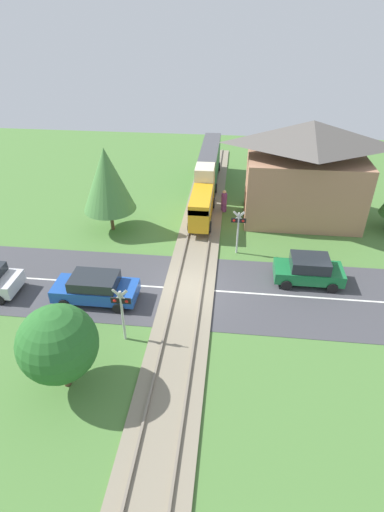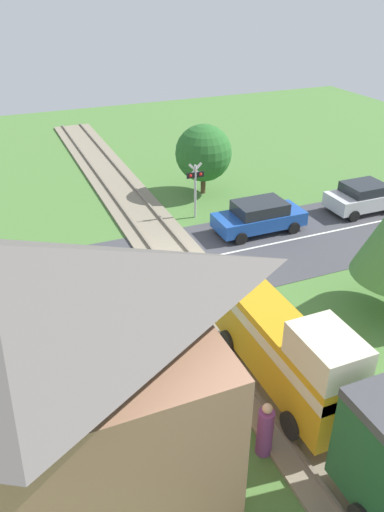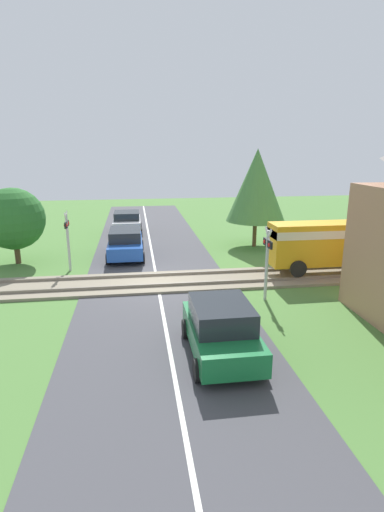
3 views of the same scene
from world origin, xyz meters
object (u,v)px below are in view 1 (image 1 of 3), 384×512
Objects in this scene: station_building at (306,174)px; pedestrian_by_station at (224,202)px; crossing_signal_east_approach at (238,227)px; train at (207,175)px; car_near_crossing at (95,288)px; crossing_signal_west_approach at (122,308)px; car_far_side at (309,270)px.

station_building is 5.04× the size of pedestrian_by_station.
crossing_signal_east_approach is 5.99m from pedestrian_by_station.
car_near_crossing is at bearing -109.02° from train.
crossing_signal_east_approach is 0.34× the size of station_building.
crossing_signal_west_approach is 0.34× the size of station_building.
crossing_signal_east_approach is at bearing 37.27° from car_near_crossing.
train is 8.59m from crossing_signal_east_approach.
car_near_crossing is at bearing -137.46° from station_building.
train reaches higher than car_far_side.
pedestrian_by_station is (1.48, -2.42, -1.10)m from train.
crossing_signal_west_approach is at bearing -98.78° from train.
train is at bearing 81.22° from crossing_signal_west_approach.
train is 7.74m from station_building.
car_far_side is 10.66m from crossing_signal_west_approach.
station_building is at bearing 49.59° from crossing_signal_east_approach.
crossing_signal_west_approach is at bearing -106.01° from pedestrian_by_station.
pedestrian_by_station is (-5.48, 0.60, -2.65)m from station_building.
pedestrian_by_station is at bearing 73.99° from crossing_signal_west_approach.
car_far_side is at bearing -58.99° from train.
station_building is at bearing 86.87° from car_far_side.
car_near_crossing is 16.08m from station_building.
station_building is at bearing -6.21° from pedestrian_by_station.
crossing_signal_east_approach is (5.06, 8.18, 0.00)m from crossing_signal_west_approach.
train is 16.58m from crossing_signal_west_approach.
car_far_side is (6.53, -10.86, -1.04)m from train.
pedestrian_by_station reaches higher than car_far_side.
station_building reaches higher than crossing_signal_east_approach.
crossing_signal_east_approach reaches higher than car_far_side.
station_building is 6.11m from pedestrian_by_station.
crossing_signal_east_approach is 1.71× the size of pedestrian_by_station.
crossing_signal_east_approach is 7.00m from station_building.
car_far_side is (11.26, 2.88, 0.03)m from car_near_crossing.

